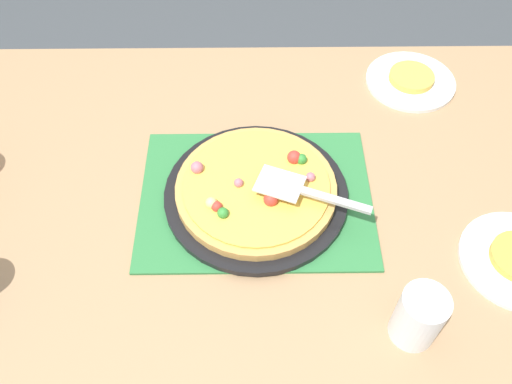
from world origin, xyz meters
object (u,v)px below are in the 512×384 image
(pizza_pan, at_px, (256,194))
(cup_far, at_px, (419,317))
(pizza, at_px, (256,188))
(plate_near_left, at_px, (410,81))
(served_slice_left, at_px, (412,77))
(pizza_server, at_px, (303,191))

(pizza_pan, xyz_separation_m, cup_far, (0.27, -0.30, 0.05))
(pizza, distance_m, cup_far, 0.40)
(pizza, xyz_separation_m, plate_near_left, (0.39, 0.36, -0.03))
(pizza_pan, relative_size, pizza, 1.15)
(plate_near_left, bearing_deg, cup_far, -100.44)
(served_slice_left, xyz_separation_m, pizza_server, (-0.30, -0.39, 0.05))
(pizza, relative_size, cup_far, 2.75)
(cup_far, bearing_deg, plate_near_left, 79.56)
(cup_far, height_order, pizza_server, cup_far)
(plate_near_left, relative_size, pizza_server, 0.96)
(pizza, height_order, plate_near_left, pizza)
(pizza_pan, bearing_deg, pizza_server, -21.49)
(pizza, xyz_separation_m, served_slice_left, (0.39, 0.36, -0.02))
(pizza, height_order, served_slice_left, pizza)
(served_slice_left, bearing_deg, pizza_server, -127.23)
(pizza, relative_size, pizza_server, 1.44)
(pizza_pan, relative_size, served_slice_left, 3.45)
(plate_near_left, xyz_separation_m, served_slice_left, (0.00, 0.00, 0.01))
(pizza_pan, xyz_separation_m, served_slice_left, (0.39, 0.36, 0.01))
(plate_near_left, xyz_separation_m, cup_far, (-0.12, -0.65, 0.06))
(cup_far, relative_size, pizza_server, 0.52)
(cup_far, xyz_separation_m, pizza_server, (-0.18, 0.26, 0.01))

